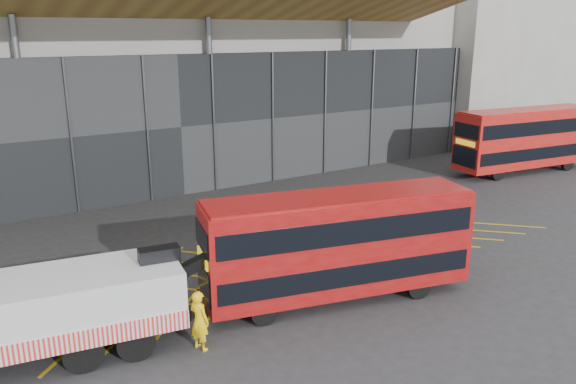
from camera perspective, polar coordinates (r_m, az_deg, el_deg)
ground_plane at (r=22.96m, az=-4.39°, el=-7.76°), size 120.00×120.00×0.00m
road_markings at (r=24.48m, az=2.28°, el=-6.15°), size 23.16×7.16×0.01m
construction_building at (r=38.82m, az=-15.34°, el=15.12°), size 55.00×23.97×18.00m
east_building at (r=54.20m, az=18.84°, el=16.05°), size 15.00×12.00×20.00m
bus_towed at (r=19.75m, az=5.09°, el=-5.08°), size 9.78×4.29×3.88m
bus_second at (r=41.10m, az=23.00°, el=5.15°), size 10.69×3.72×4.26m
worker at (r=17.36m, az=-8.98°, el=-12.77°), size 0.67×0.81×1.89m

